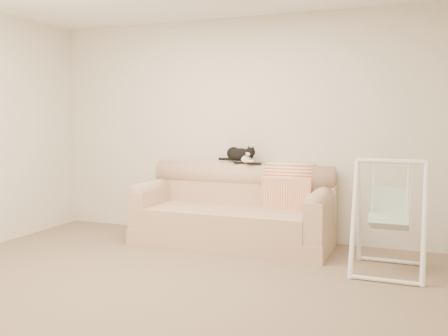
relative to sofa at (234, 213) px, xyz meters
name	(u,v)px	position (x,y,z in m)	size (l,w,h in m)	color
ground_plane	(168,287)	(0.00, -1.62, -0.35)	(5.00, 5.00, 0.00)	#79634C
room_shell	(166,105)	(0.00, -1.62, 1.18)	(5.04, 4.04, 2.60)	beige
sofa	(234,213)	(0.00, 0.00, 0.00)	(2.20, 0.93, 0.90)	tan
remote_a	(242,162)	(0.00, 0.24, 0.56)	(0.18, 0.14, 0.03)	black
remote_b	(254,163)	(0.17, 0.21, 0.56)	(0.17, 0.05, 0.02)	black
tuxedo_cat	(240,155)	(-0.02, 0.26, 0.65)	(0.52, 0.36, 0.21)	black
throw_blanket	(290,180)	(0.58, 0.23, 0.37)	(0.56, 0.38, 0.58)	#E75C34
baby_swing	(390,216)	(1.70, -0.49, 0.18)	(0.65, 0.69, 1.06)	white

